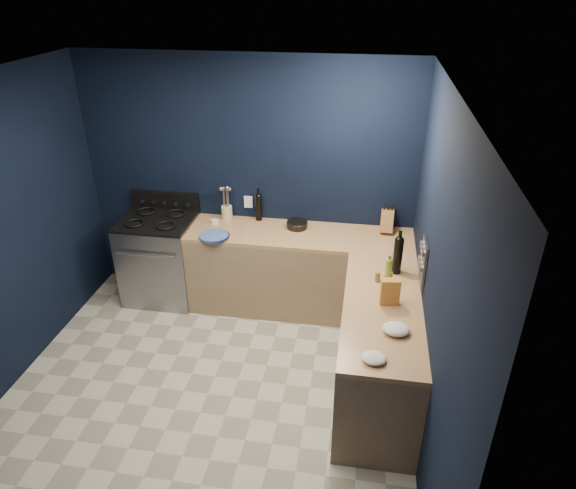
% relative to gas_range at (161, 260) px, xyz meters
% --- Properties ---
extents(floor, '(3.50, 3.50, 0.02)m').
position_rel_gas_range_xyz_m(floor, '(0.93, -1.42, -0.47)').
color(floor, beige).
rests_on(floor, ground).
extents(ceiling, '(3.50, 3.50, 0.02)m').
position_rel_gas_range_xyz_m(ceiling, '(0.93, -1.42, 2.15)').
color(ceiling, silver).
rests_on(ceiling, ground).
extents(wall_back, '(3.50, 0.02, 2.60)m').
position_rel_gas_range_xyz_m(wall_back, '(0.93, 0.34, 0.84)').
color(wall_back, black).
rests_on(wall_back, ground).
extents(wall_right, '(0.02, 3.50, 2.60)m').
position_rel_gas_range_xyz_m(wall_right, '(2.69, -1.42, 0.84)').
color(wall_right, black).
rests_on(wall_right, ground).
extents(wall_front, '(3.50, 0.02, 2.60)m').
position_rel_gas_range_xyz_m(wall_front, '(0.93, -3.18, 0.84)').
color(wall_front, black).
rests_on(wall_front, ground).
extents(cab_back, '(2.30, 0.63, 0.86)m').
position_rel_gas_range_xyz_m(cab_back, '(1.53, 0.02, -0.03)').
color(cab_back, '#967757').
rests_on(cab_back, floor).
extents(top_back, '(2.30, 0.63, 0.04)m').
position_rel_gas_range_xyz_m(top_back, '(1.53, 0.02, 0.42)').
color(top_back, '#8E5F39').
rests_on(top_back, cab_back).
extents(cab_right, '(0.63, 1.67, 0.86)m').
position_rel_gas_range_xyz_m(cab_right, '(2.37, -1.13, -0.03)').
color(cab_right, '#967757').
rests_on(cab_right, floor).
extents(top_right, '(0.63, 1.67, 0.04)m').
position_rel_gas_range_xyz_m(top_right, '(2.37, -1.13, 0.42)').
color(top_right, '#8E5F39').
rests_on(top_right, cab_right).
extents(gas_range, '(0.76, 0.66, 0.92)m').
position_rel_gas_range_xyz_m(gas_range, '(0.00, 0.00, 0.00)').
color(gas_range, gray).
rests_on(gas_range, floor).
extents(oven_door, '(0.59, 0.02, 0.42)m').
position_rel_gas_range_xyz_m(oven_door, '(0.00, -0.32, -0.01)').
color(oven_door, black).
rests_on(oven_door, gas_range).
extents(cooktop, '(0.76, 0.66, 0.03)m').
position_rel_gas_range_xyz_m(cooktop, '(0.00, 0.00, 0.48)').
color(cooktop, black).
rests_on(cooktop, gas_range).
extents(backguard, '(0.76, 0.06, 0.20)m').
position_rel_gas_range_xyz_m(backguard, '(0.00, 0.30, 0.58)').
color(backguard, black).
rests_on(backguard, gas_range).
extents(spice_panel, '(0.02, 0.28, 0.38)m').
position_rel_gas_range_xyz_m(spice_panel, '(2.67, -0.87, 0.72)').
color(spice_panel, gray).
rests_on(spice_panel, wall_right).
extents(wall_outlet, '(0.09, 0.02, 0.13)m').
position_rel_gas_range_xyz_m(wall_outlet, '(0.93, 0.32, 0.62)').
color(wall_outlet, white).
rests_on(wall_outlet, wall_back).
extents(plate_stack, '(0.37, 0.37, 0.04)m').
position_rel_gas_range_xyz_m(plate_stack, '(0.70, -0.22, 0.46)').
color(plate_stack, '#384F9B').
rests_on(plate_stack, top_back).
extents(ramekin, '(0.08, 0.08, 0.03)m').
position_rel_gas_range_xyz_m(ramekin, '(0.61, 0.12, 0.46)').
color(ramekin, white).
rests_on(ramekin, top_back).
extents(utensil_crock, '(0.15, 0.15, 0.14)m').
position_rel_gas_range_xyz_m(utensil_crock, '(0.71, 0.25, 0.51)').
color(utensil_crock, beige).
rests_on(utensil_crock, top_back).
extents(wine_bottle_back, '(0.07, 0.07, 0.28)m').
position_rel_gas_range_xyz_m(wine_bottle_back, '(1.05, 0.27, 0.58)').
color(wine_bottle_back, black).
rests_on(wine_bottle_back, top_back).
extents(lemon_basket, '(0.26, 0.26, 0.08)m').
position_rel_gas_range_xyz_m(lemon_basket, '(1.49, 0.14, 0.48)').
color(lemon_basket, black).
rests_on(lemon_basket, top_back).
extents(knife_block, '(0.13, 0.28, 0.28)m').
position_rel_gas_range_xyz_m(knife_block, '(2.40, 0.23, 0.56)').
color(knife_block, '#8E5E36').
rests_on(knife_block, top_back).
extents(wine_bottle_right, '(0.09, 0.09, 0.33)m').
position_rel_gas_range_xyz_m(wine_bottle_right, '(2.48, -0.60, 0.61)').
color(wine_bottle_right, black).
rests_on(wine_bottle_right, top_right).
extents(oil_bottle, '(0.07, 0.07, 0.23)m').
position_rel_gas_range_xyz_m(oil_bottle, '(2.40, -0.79, 0.56)').
color(oil_bottle, '#8BA631').
rests_on(oil_bottle, top_right).
extents(spice_jar_near, '(0.05, 0.05, 0.09)m').
position_rel_gas_range_xyz_m(spice_jar_near, '(2.42, -0.77, 0.49)').
color(spice_jar_near, olive).
rests_on(spice_jar_near, top_right).
extents(spice_jar_far, '(0.05, 0.05, 0.09)m').
position_rel_gas_range_xyz_m(spice_jar_far, '(2.32, -0.77, 0.48)').
color(spice_jar_far, olive).
rests_on(spice_jar_far, top_right).
extents(crouton_bag, '(0.16, 0.09, 0.22)m').
position_rel_gas_range_xyz_m(crouton_bag, '(2.41, -1.10, 0.55)').
color(crouton_bag, '#B9452C').
rests_on(crouton_bag, top_right).
extents(towel_front, '(0.22, 0.19, 0.07)m').
position_rel_gas_range_xyz_m(towel_front, '(2.46, -1.47, 0.48)').
color(towel_front, white).
rests_on(towel_front, top_right).
extents(towel_end, '(0.20, 0.19, 0.05)m').
position_rel_gas_range_xyz_m(towel_end, '(2.30, -1.81, 0.47)').
color(towel_end, white).
rests_on(towel_end, top_right).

